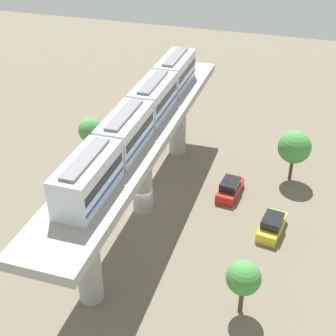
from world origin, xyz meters
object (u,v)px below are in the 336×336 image
(train, at_px, (140,114))
(tree_far_corner, at_px, (244,278))
(parked_car_red, at_px, (230,189))
(tree_mid_lot, at_px, (91,131))
(tree_near_viaduct, at_px, (294,147))
(parked_car_yellow, at_px, (272,226))

(train, xyz_separation_m, tree_far_corner, (-11.22, 9.60, -6.90))
(parked_car_red, bearing_deg, tree_mid_lot, -5.25)
(train, distance_m, tree_mid_lot, 14.33)
(tree_near_viaduct, xyz_separation_m, tree_far_corner, (1.83, 19.26, -0.54))
(parked_car_yellow, height_order, parked_car_red, same)
(tree_near_viaduct, bearing_deg, tree_mid_lot, 3.64)
(parked_car_red, height_order, tree_far_corner, tree_far_corner)
(tree_near_viaduct, height_order, tree_far_corner, tree_near_viaduct)
(tree_near_viaduct, xyz_separation_m, tree_mid_lot, (22.23, 1.41, -0.91))
(train, distance_m, parked_car_red, 13.10)
(parked_car_yellow, bearing_deg, tree_far_corner, 92.22)
(tree_mid_lot, relative_size, tree_far_corner, 0.95)
(tree_near_viaduct, bearing_deg, parked_car_yellow, 85.37)
(tree_mid_lot, bearing_deg, tree_near_viaduct, -176.36)
(parked_car_red, relative_size, tree_near_viaduct, 0.77)
(parked_car_yellow, xyz_separation_m, tree_near_viaduct, (-0.76, -9.35, 3.18))
(train, xyz_separation_m, tree_near_viaduct, (-13.04, -9.66, -6.36))
(parked_car_yellow, relative_size, tree_far_corner, 0.94)
(parked_car_yellow, distance_m, tree_far_corner, 10.32)
(tree_mid_lot, bearing_deg, train, 138.10)
(train, bearing_deg, parked_car_yellow, -178.54)
(tree_far_corner, bearing_deg, train, -40.57)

